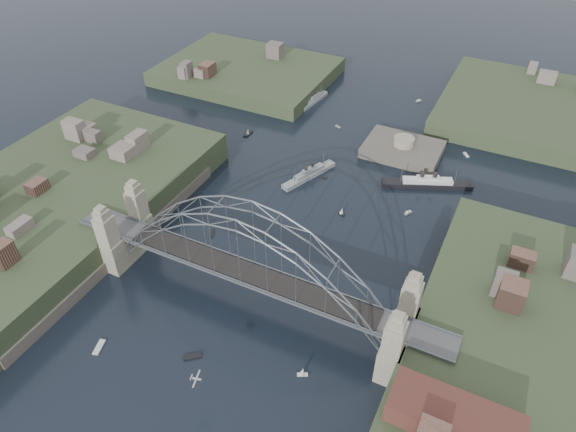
% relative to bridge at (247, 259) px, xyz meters
% --- Properties ---
extents(ground, '(500.00, 500.00, 0.00)m').
position_rel_bridge_xyz_m(ground, '(0.00, 0.00, -12.32)').
color(ground, black).
rests_on(ground, ground).
extents(bridge, '(84.00, 13.80, 24.60)m').
position_rel_bridge_xyz_m(bridge, '(0.00, 0.00, 0.00)').
color(bridge, '#525255').
rests_on(bridge, ground).
extents(shore_west, '(50.50, 90.00, 12.00)m').
position_rel_bridge_xyz_m(shore_west, '(-57.32, 0.00, -10.35)').
color(shore_west, '#334127').
rests_on(shore_west, ground).
extents(shore_east, '(50.50, 90.00, 12.00)m').
position_rel_bridge_xyz_m(shore_east, '(57.32, 0.00, -10.35)').
color(shore_east, '#334127').
rests_on(shore_east, ground).
extents(headland_nw, '(60.00, 45.00, 9.00)m').
position_rel_bridge_xyz_m(headland_nw, '(-55.00, 95.00, -11.82)').
color(headland_nw, '#334127').
rests_on(headland_nw, ground).
extents(headland_ne, '(70.00, 55.00, 9.50)m').
position_rel_bridge_xyz_m(headland_ne, '(50.00, 110.00, -11.57)').
color(headland_ne, '#334127').
rests_on(headland_ne, ground).
extents(fort_island, '(22.00, 16.00, 9.40)m').
position_rel_bridge_xyz_m(fort_island, '(12.00, 70.00, -12.66)').
color(fort_island, '#534D43').
rests_on(fort_island, ground).
extents(wharf_shed, '(20.00, 8.00, 4.00)m').
position_rel_bridge_xyz_m(wharf_shed, '(44.00, -14.00, -2.32)').
color(wharf_shed, '#592D26').
rests_on(wharf_shed, shore_east).
extents(naval_cruiser_near, '(9.06, 18.15, 5.56)m').
position_rel_bridge_xyz_m(naval_cruiser_near, '(-7.72, 46.77, -11.46)').
color(naval_cruiser_near, '#919799').
rests_on(naval_cruiser_near, ground).
extents(naval_cruiser_far, '(4.04, 15.25, 5.10)m').
position_rel_bridge_xyz_m(naval_cruiser_far, '(-24.81, 88.30, -11.53)').
color(naval_cruiser_far, '#919799').
rests_on(naval_cruiser_far, ground).
extents(ocean_liner, '(23.51, 12.61, 5.94)m').
position_rel_bridge_xyz_m(ocean_liner, '(22.75, 57.05, -11.40)').
color(ocean_liner, black).
rests_on(ocean_liner, ground).
extents(aeroplane, '(1.93, 3.43, 0.50)m').
position_rel_bridge_xyz_m(aeroplane, '(3.66, -24.42, -4.93)').
color(aeroplane, '#B8B9C0').
extents(small_boat_a, '(1.91, 2.46, 0.45)m').
position_rel_bridge_xyz_m(small_boat_a, '(-18.95, 14.58, -12.17)').
color(small_boat_a, white).
rests_on(small_boat_a, ground).
extents(small_boat_b, '(2.04, 1.48, 2.38)m').
position_rel_bridge_xyz_m(small_boat_b, '(6.53, 35.48, -11.38)').
color(small_boat_b, white).
rests_on(small_boat_b, ground).
extents(small_boat_c, '(3.32, 2.99, 0.45)m').
position_rel_bridge_xyz_m(small_boat_c, '(-2.96, -17.12, -12.17)').
color(small_boat_c, white).
rests_on(small_boat_c, ground).
extents(small_boat_d, '(1.69, 2.29, 1.43)m').
position_rel_bridge_xyz_m(small_boat_d, '(21.58, 43.40, -12.04)').
color(small_boat_d, white).
rests_on(small_boat_d, ground).
extents(small_boat_e, '(1.52, 3.91, 2.38)m').
position_rel_bridge_xyz_m(small_boat_e, '(-34.42, 59.31, -11.70)').
color(small_boat_e, white).
rests_on(small_boat_e, ground).
extents(small_boat_f, '(1.48, 0.72, 0.45)m').
position_rel_bridge_xyz_m(small_boat_f, '(-3.66, 48.14, -12.17)').
color(small_boat_f, white).
rests_on(small_boat_f, ground).
extents(small_boat_h, '(2.06, 1.46, 0.45)m').
position_rel_bridge_xyz_m(small_boat_h, '(-10.87, 76.02, -12.17)').
color(small_boat_h, white).
rests_on(small_boat_h, ground).
extents(small_boat_i, '(2.47, 1.33, 2.38)m').
position_rel_bridge_xyz_m(small_boat_i, '(30.94, 17.01, -11.45)').
color(small_boat_i, white).
rests_on(small_boat_i, ground).
extents(small_boat_j, '(2.10, 3.67, 0.45)m').
position_rel_bridge_xyz_m(small_boat_j, '(-20.36, -23.32, -12.17)').
color(small_boat_j, white).
rests_on(small_boat_j, ground).
extents(small_boat_k, '(1.75, 2.03, 1.43)m').
position_rel_bridge_xyz_m(small_boat_k, '(7.44, 104.65, -12.03)').
color(small_boat_k, white).
rests_on(small_boat_k, ground).
extents(small_boat_l, '(2.64, 1.07, 1.43)m').
position_rel_bridge_xyz_m(small_boat_l, '(-39.74, 28.97, -12.04)').
color(small_boat_l, white).
rests_on(small_boat_l, ground).
extents(small_boat_m, '(2.06, 1.50, 2.38)m').
position_rel_bridge_xyz_m(small_boat_m, '(17.51, -11.37, -11.38)').
color(small_boat_m, white).
rests_on(small_boat_m, ground).
extents(small_boat_n, '(2.11, 2.51, 0.45)m').
position_rel_bridge_xyz_m(small_boat_n, '(29.21, 77.48, -12.17)').
color(small_boat_n, white).
rests_on(small_boat_n, ground).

